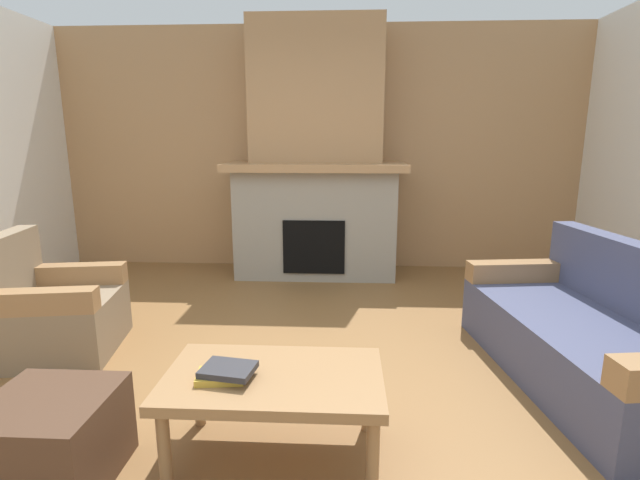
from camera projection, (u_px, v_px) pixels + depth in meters
ground at (289, 396)px, 2.78m from camera, size 9.00×9.00×0.00m
wall_back_wood_panel at (318, 150)px, 5.42m from camera, size 6.00×0.12×2.70m
fireplace at (316, 168)px, 5.09m from camera, size 1.90×0.82×2.70m
couch at (593, 337)px, 2.91m from camera, size 1.06×1.89×0.85m
armchair at (51, 312)px, 3.31m from camera, size 0.87×0.87×0.85m
coffee_table at (275, 385)px, 2.17m from camera, size 1.00×0.60×0.43m
ottoman at (51, 441)px, 2.05m from camera, size 0.52×0.52×0.40m
book_stack_near_edge at (225, 372)px, 2.11m from camera, size 0.27×0.21×0.06m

